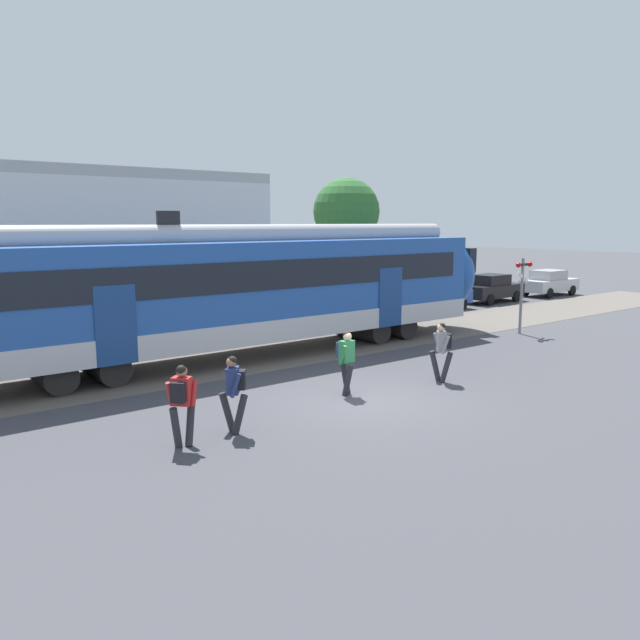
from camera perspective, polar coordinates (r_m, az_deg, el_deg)
name	(u,v)px	position (r m, az deg, el deg)	size (l,w,h in m)	color
ground_plane	(360,399)	(15.81, 3.65, -7.26)	(160.00, 160.00, 0.00)	#424247
pedestrian_red	(182,399)	(12.58, -12.53, -7.04)	(0.69, 0.50, 1.67)	#28282D
pedestrian_navy	(234,387)	(13.22, -7.86, -6.13)	(0.54, 0.67, 1.67)	#28282D
pedestrian_green	(346,357)	(15.99, 2.40, -3.40)	(0.54, 0.66, 1.67)	#28282D
pedestrian_grey	(442,347)	(17.59, 11.10, -2.42)	(0.52, 0.67, 1.67)	#28282D
parked_car_blue	(433,295)	(31.85, 10.33, 2.30)	(4.06, 1.88, 1.54)	#284799
parked_car_black	(491,288)	(35.70, 15.39, 2.83)	(4.07, 1.89, 1.54)	black
parked_car_silver	(549,283)	(39.93, 20.22, 3.22)	(4.02, 1.80, 1.54)	#B7BABF
crossing_signal	(522,283)	(25.78, 18.02, 3.19)	(0.96, 0.22, 3.00)	gray
background_building	(61,253)	(26.01, -22.63, 5.64)	(15.95, 5.00, 9.20)	beige
street_tree_right	(346,212)	(33.89, 2.42, 9.85)	(3.57, 3.57, 6.73)	brown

